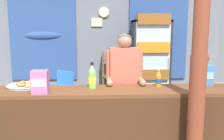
{
  "coord_description": "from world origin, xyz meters",
  "views": [
    {
      "loc": [
        -0.07,
        -2.18,
        1.56
      ],
      "look_at": [
        0.09,
        1.05,
        1.06
      ],
      "focal_mm": 37.86,
      "sensor_mm": 36.0,
      "label": 1
    }
  ],
  "objects": [
    {
      "name": "pastry_tray",
      "position": [
        -0.99,
        0.7,
        0.93
      ],
      "size": [
        0.45,
        0.45,
        0.07
      ],
      "color": "#BCBCC1",
      "rests_on": "stall_counter"
    },
    {
      "name": "soda_bottle_orange_soda",
      "position": [
        0.64,
        0.63,
        1.01
      ],
      "size": [
        0.07,
        0.07,
        0.22
      ],
      "color": "orange",
      "rests_on": "stall_counter"
    },
    {
      "name": "bottle_shelf_rack",
      "position": [
        0.2,
        2.78,
        0.62
      ],
      "size": [
        0.48,
        0.28,
        1.18
      ],
      "color": "brown",
      "rests_on": "ground"
    },
    {
      "name": "shopkeeper",
      "position": [
        0.25,
        0.92,
        0.98
      ],
      "size": [
        0.49,
        0.42,
        1.55
      ],
      "color": "#28282D",
      "rests_on": "ground"
    },
    {
      "name": "plastic_lawn_chair",
      "position": [
        -0.83,
        2.15,
        0.49
      ],
      "size": [
        0.62,
        0.62,
        0.86
      ],
      "color": "#3884D6",
      "rests_on": "ground"
    },
    {
      "name": "drink_fridge",
      "position": [
        0.92,
        2.51,
        1.05
      ],
      "size": [
        0.73,
        0.64,
        1.92
      ],
      "color": "#232328",
      "rests_on": "ground"
    },
    {
      "name": "stall_counter",
      "position": [
        0.1,
        0.4,
        0.57
      ],
      "size": [
        3.71,
        0.52,
        0.91
      ],
      "color": "brown",
      "rests_on": "ground"
    },
    {
      "name": "timber_post",
      "position": [
        0.9,
        0.1,
        1.29
      ],
      "size": [
        0.19,
        0.17,
        2.69
      ],
      "color": "brown",
      "rests_on": "ground"
    },
    {
      "name": "snack_box_wafer",
      "position": [
        -0.73,
        0.35,
        1.04
      ],
      "size": [
        0.17,
        0.12,
        0.26
      ],
      "color": "#B76699",
      "rests_on": "stall_counter"
    },
    {
      "name": "snack_box_biscuit",
      "position": [
        1.25,
        0.7,
        1.04
      ],
      "size": [
        0.19,
        0.12,
        0.25
      ],
      "color": "#3D75B7",
      "rests_on": "stall_counter"
    },
    {
      "name": "back_wall_curtained",
      "position": [
        -0.02,
        3.07,
        1.38
      ],
      "size": [
        5.13,
        0.22,
        2.69
      ],
      "color": "slate",
      "rests_on": "ground"
    },
    {
      "name": "soda_bottle_lime_soda",
      "position": [
        -0.17,
        0.6,
        1.04
      ],
      "size": [
        0.1,
        0.1,
        0.31
      ],
      "color": "#75C64C",
      "rests_on": "stall_counter"
    },
    {
      "name": "ground_plane",
      "position": [
        0.0,
        1.21,
        0.0
      ],
      "size": [
        7.87,
        7.87,
        0.0
      ],
      "primitive_type": "plane",
      "color": "gray"
    }
  ]
}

